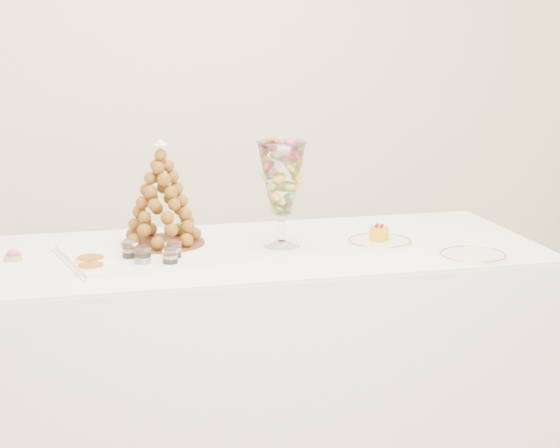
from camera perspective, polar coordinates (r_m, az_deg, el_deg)
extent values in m
cube|color=white|center=(4.99, -5.92, 9.60)|extent=(4.50, 0.04, 2.80)
cube|color=white|center=(3.53, -2.13, -8.15)|extent=(2.18, 0.88, 0.82)
cube|color=white|center=(3.41, -2.19, -1.64)|extent=(2.17, 0.87, 0.01)
cube|color=white|center=(3.35, -7.67, -1.74)|extent=(0.68, 0.57, 0.02)
cylinder|color=white|center=(3.45, 0.09, -1.17)|extent=(0.14, 0.14, 0.02)
cylinder|color=white|center=(3.44, 0.09, -0.24)|extent=(0.03, 0.03, 0.09)
sphere|color=white|center=(3.43, 0.09, 0.53)|extent=(0.04, 0.04, 0.04)
cylinder|color=white|center=(3.51, 6.09, -1.09)|extent=(0.24, 0.24, 0.01)
cylinder|color=white|center=(3.37, 11.67, -1.89)|extent=(0.24, 0.24, 0.01)
cylinder|color=tan|center=(3.38, -15.95, -1.98)|extent=(0.06, 0.06, 0.02)
ellipsoid|color=#CC5482|center=(3.38, -15.96, -1.72)|extent=(0.04, 0.04, 0.03)
cylinder|color=white|center=(3.25, -9.11, -1.72)|extent=(0.07, 0.07, 0.07)
cylinder|color=white|center=(3.20, -8.43, -2.00)|extent=(0.06, 0.06, 0.07)
cylinder|color=white|center=(3.23, -6.54, -1.71)|extent=(0.06, 0.06, 0.08)
cylinder|color=white|center=(3.17, -8.37, -2.04)|extent=(0.07, 0.07, 0.08)
cylinder|color=white|center=(3.16, -6.71, -2.13)|extent=(0.06, 0.06, 0.07)
cylinder|color=white|center=(3.23, -11.47, -2.30)|extent=(0.10, 0.10, 0.03)
cylinder|color=white|center=(3.14, -11.44, -2.75)|extent=(0.10, 0.10, 0.03)
cylinder|color=brown|center=(3.43, -7.14, -1.15)|extent=(0.30, 0.30, 0.01)
cone|color=brown|center=(3.39, -7.23, 1.89)|extent=(0.27, 0.27, 0.36)
sphere|color=white|center=(3.36, -7.31, 4.78)|extent=(0.04, 0.04, 0.04)
cylinder|color=#E7A40A|center=(3.51, 6.06, -0.59)|extent=(0.07, 0.07, 0.05)
sphere|color=maroon|center=(3.51, 6.23, -0.06)|extent=(0.01, 0.01, 0.01)
sphere|color=maroon|center=(3.51, 5.94, -0.04)|extent=(0.01, 0.01, 0.01)
sphere|color=maroon|center=(3.49, 5.90, -0.11)|extent=(0.01, 0.01, 0.01)
sphere|color=maroon|center=(3.49, 6.19, -0.12)|extent=(0.01, 0.01, 0.01)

